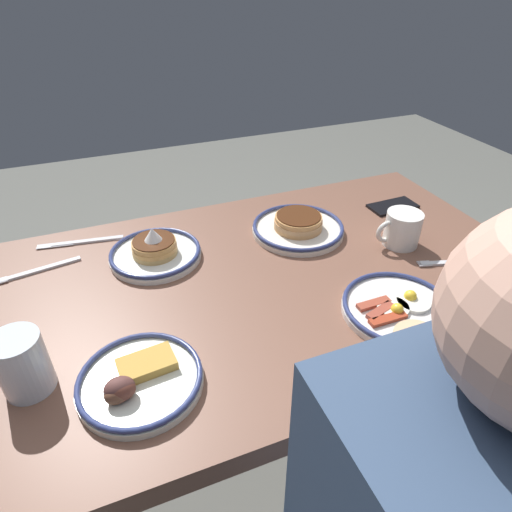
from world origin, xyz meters
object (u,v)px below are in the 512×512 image
plate_far_side (398,308)px  coffee_mug (402,228)px  drinking_glass (23,366)px  fork_far (453,262)px  cell_phone (393,206)px  plate_center_pancakes (138,381)px  fork_near (37,270)px  plate_near_main (155,251)px  butter_knife (81,242)px  plate_far_companion (298,226)px

plate_far_side → coffee_mug: 0.28m
drinking_glass → fork_far: bearing=-178.6°
cell_phone → fork_far: cell_phone is taller
plate_center_pancakes → plate_far_side: plate_center_pancakes is taller
fork_near → cell_phone: bearing=177.6°
plate_near_main → butter_knife: bearing=-39.7°
plate_far_side → drinking_glass: drinking_glass is taller
plate_center_pancakes → plate_far_companion: bearing=-143.0°
fork_far → plate_center_pancakes: bearing=6.8°
fork_far → butter_knife: (0.84, -0.43, -0.00)m
drinking_glass → plate_center_pancakes: bearing=158.1°
drinking_glass → plate_near_main: bearing=-131.3°
plate_center_pancakes → fork_near: plate_center_pancakes is taller
drinking_glass → fork_far: size_ratio=0.64×
coffee_mug → fork_near: bearing=-13.8°
fork_near → plate_near_main: bearing=170.3°
plate_far_companion → fork_far: size_ratio=1.39×
fork_far → fork_near: bearing=-19.7°
plate_near_main → drinking_glass: (0.28, 0.32, 0.03)m
fork_far → butter_knife: same height
plate_far_companion → fork_far: plate_far_companion is taller
plate_far_side → butter_knife: size_ratio=1.08×
drinking_glass → cell_phone: drinking_glass is taller
fork_near → fork_far: bearing=160.3°
plate_far_companion → fork_near: plate_far_companion is taller
coffee_mug → fork_far: size_ratio=0.68×
plate_far_side → cell_phone: (-0.28, -0.40, -0.01)m
fork_near → plate_far_side: bearing=148.2°
drinking_glass → fork_near: drinking_glass is taller
fork_far → cell_phone: bearing=-97.5°
plate_center_pancakes → butter_knife: size_ratio=1.01×
coffee_mug → butter_knife: bearing=-21.9°
plate_center_pancakes → butter_knife: bearing=-82.9°
fork_far → plate_near_main: bearing=-23.5°
drinking_glass → plate_far_side: bearing=174.0°
fork_near → fork_far: (-0.94, 0.34, 0.00)m
coffee_mug → butter_knife: coffee_mug is taller
fork_far → butter_knife: 0.95m
drinking_glass → fork_near: (-0.00, -0.36, -0.05)m
drinking_glass → butter_knife: size_ratio=0.53×
coffee_mug → drinking_glass: drinking_glass is taller
fork_near → fork_far: same height
cell_phone → butter_knife: bearing=-10.4°
drinking_glass → cell_phone: bearing=-162.0°
plate_far_companion → coffee_mug: (-0.22, 0.15, 0.03)m
plate_center_pancakes → butter_knife: 0.53m
plate_center_pancakes → fork_near: 0.46m
plate_far_side → drinking_glass: 0.71m
plate_center_pancakes → plate_far_companion: same height
plate_far_companion → fork_far: bearing=136.6°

